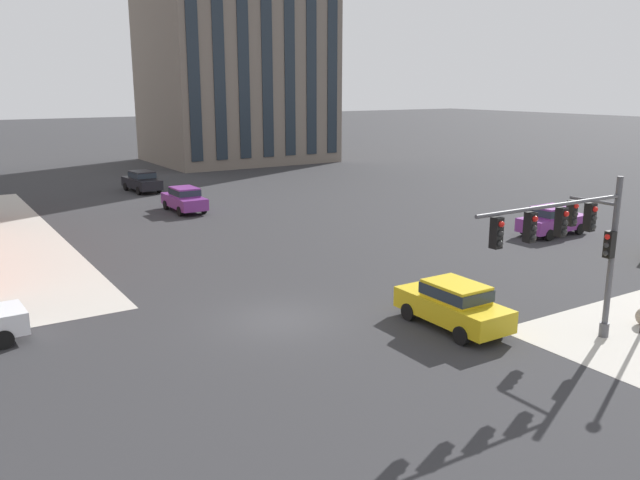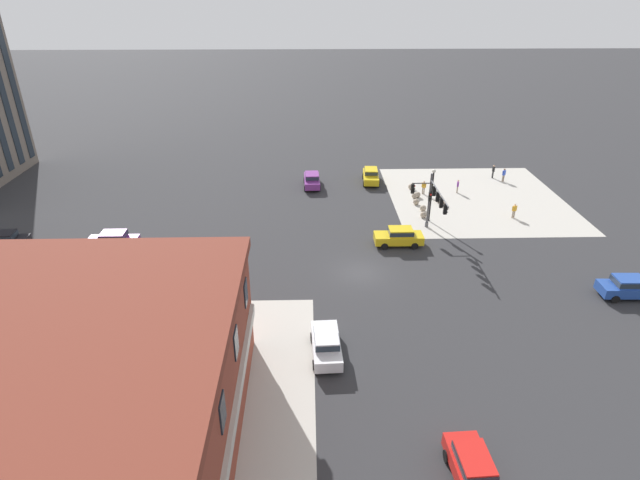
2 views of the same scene
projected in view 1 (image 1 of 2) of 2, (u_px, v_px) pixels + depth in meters
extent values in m
plane|color=#2D2D30|center=(279.00, 320.00, 23.82)|extent=(320.00, 320.00, 0.00)
cylinder|color=#4C4C51|center=(604.00, 330.00, 22.18)|extent=(0.32, 0.32, 0.50)
cylinder|color=#4C4C51|center=(612.00, 259.00, 21.60)|extent=(0.20, 0.20, 5.52)
cylinder|color=#4C4C51|center=(553.00, 206.00, 19.44)|extent=(6.44, 0.12, 0.12)
cylinder|color=#4C4C51|center=(593.00, 201.00, 21.92)|extent=(0.11, 1.80, 0.11)
cube|color=black|center=(590.00, 217.00, 20.51)|extent=(0.28, 0.28, 0.90)
sphere|color=red|center=(595.00, 209.00, 20.31)|extent=(0.18, 0.18, 0.18)
sphere|color=#282828|center=(594.00, 218.00, 20.38)|extent=(0.18, 0.18, 0.18)
sphere|color=#282828|center=(593.00, 227.00, 20.44)|extent=(0.18, 0.18, 0.18)
cube|color=black|center=(561.00, 222.00, 19.78)|extent=(0.28, 0.28, 0.90)
sphere|color=red|center=(566.00, 214.00, 19.59)|extent=(0.18, 0.18, 0.18)
sphere|color=#282828|center=(565.00, 223.00, 19.65)|extent=(0.18, 0.18, 0.18)
sphere|color=#282828|center=(565.00, 232.00, 19.72)|extent=(0.18, 0.18, 0.18)
cube|color=black|center=(530.00, 227.00, 19.06)|extent=(0.28, 0.28, 0.90)
sphere|color=red|center=(535.00, 219.00, 18.86)|extent=(0.18, 0.18, 0.18)
sphere|color=#282828|center=(534.00, 228.00, 18.92)|extent=(0.18, 0.18, 0.18)
sphere|color=#282828|center=(534.00, 238.00, 18.99)|extent=(0.18, 0.18, 0.18)
cube|color=black|center=(496.00, 233.00, 18.33)|extent=(0.28, 0.28, 0.90)
sphere|color=red|center=(501.00, 224.00, 18.13)|extent=(0.18, 0.18, 0.18)
sphere|color=#282828|center=(501.00, 234.00, 18.20)|extent=(0.18, 0.18, 0.18)
sphere|color=#282828|center=(500.00, 244.00, 18.26)|extent=(0.18, 0.18, 0.18)
cube|color=black|center=(610.00, 244.00, 21.38)|extent=(0.28, 0.28, 0.90)
sphere|color=red|center=(607.00, 237.00, 21.23)|extent=(0.18, 0.18, 0.18)
sphere|color=#282828|center=(607.00, 245.00, 21.29)|extent=(0.18, 0.18, 0.18)
sphere|color=#282828|center=(606.00, 253.00, 21.36)|extent=(0.18, 0.18, 0.18)
cube|color=black|center=(572.00, 213.00, 22.70)|extent=(0.28, 0.28, 0.90)
sphere|color=red|center=(576.00, 206.00, 22.51)|extent=(0.18, 0.18, 0.18)
sphere|color=#282828|center=(575.00, 214.00, 22.57)|extent=(0.18, 0.18, 0.18)
sphere|color=#282828|center=(575.00, 222.00, 22.64)|extent=(0.18, 0.18, 0.18)
cube|color=#7A3389|center=(553.00, 223.00, 37.19)|extent=(4.44, 1.86, 0.76)
cube|color=#7A3389|center=(552.00, 211.00, 36.95)|extent=(2.15, 1.54, 0.60)
cube|color=#232D38|center=(552.00, 211.00, 36.95)|extent=(2.23, 1.58, 0.40)
cylinder|color=black|center=(555.00, 224.00, 38.69)|extent=(0.64, 0.23, 0.64)
cylinder|color=black|center=(580.00, 229.00, 37.33)|extent=(0.64, 0.23, 0.64)
cylinder|color=black|center=(525.00, 230.00, 37.22)|extent=(0.64, 0.23, 0.64)
cylinder|color=black|center=(549.00, 235.00, 35.86)|extent=(0.64, 0.23, 0.64)
cylinder|color=black|center=(4.00, 340.00, 21.14)|extent=(0.65, 0.25, 0.64)
cube|color=gold|center=(452.00, 309.00, 22.94)|extent=(1.78, 4.41, 0.76)
cube|color=gold|center=(456.00, 291.00, 22.66)|extent=(1.51, 2.12, 0.60)
cube|color=#232D38|center=(456.00, 291.00, 22.66)|extent=(1.54, 2.21, 0.40)
cylinder|color=black|center=(409.00, 312.00, 23.72)|extent=(0.22, 0.64, 0.64)
cylinder|color=black|center=(443.00, 304.00, 24.58)|extent=(0.22, 0.64, 0.64)
cylinder|color=black|center=(462.00, 336.00, 21.47)|extent=(0.22, 0.64, 0.64)
cylinder|color=black|center=(497.00, 326.00, 22.33)|extent=(0.22, 0.64, 0.64)
cube|color=black|center=(142.00, 183.00, 52.30)|extent=(2.13, 4.53, 0.76)
cube|color=black|center=(142.00, 175.00, 52.03)|extent=(1.67, 2.23, 0.60)
cube|color=#232D38|center=(142.00, 175.00, 52.03)|extent=(1.71, 2.32, 0.40)
cylinder|color=black|center=(126.00, 187.00, 52.96)|extent=(0.27, 0.66, 0.64)
cylinder|color=black|center=(145.00, 185.00, 53.94)|extent=(0.27, 0.66, 0.64)
cylinder|color=black|center=(139.00, 191.00, 50.84)|extent=(0.27, 0.66, 0.64)
cylinder|color=black|center=(159.00, 189.00, 51.82)|extent=(0.27, 0.66, 0.64)
cube|color=#7A3389|center=(184.00, 201.00, 44.06)|extent=(1.78, 4.41, 0.76)
cube|color=#7A3389|center=(185.00, 192.00, 43.78)|extent=(1.50, 2.12, 0.60)
cube|color=#232D38|center=(185.00, 192.00, 43.78)|extent=(1.54, 2.21, 0.40)
cylinder|color=black|center=(166.00, 205.00, 44.84)|extent=(0.22, 0.64, 0.64)
cylinder|color=black|center=(189.00, 203.00, 45.71)|extent=(0.22, 0.64, 0.64)
cylinder|color=black|center=(180.00, 211.00, 42.59)|extent=(0.22, 0.64, 0.64)
cylinder|color=black|center=(204.00, 209.00, 43.46)|extent=(0.22, 0.64, 0.64)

